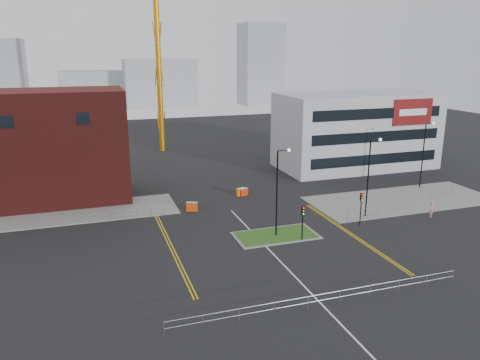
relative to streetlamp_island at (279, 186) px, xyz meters
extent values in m
plane|color=black|center=(-2.22, -8.00, -5.41)|extent=(200.00, 200.00, 0.00)
cube|color=slate|center=(-22.22, 14.00, -5.35)|extent=(28.00, 8.00, 0.12)
cube|color=slate|center=(19.78, 6.00, -5.35)|extent=(24.00, 10.00, 0.12)
cube|color=slate|center=(-0.22, 0.00, -5.37)|extent=(8.60, 4.60, 0.08)
cube|color=#28501A|center=(-0.22, 0.00, -5.35)|extent=(8.00, 4.00, 0.12)
cube|color=#4F1613|center=(-22.22, 20.00, 1.59)|extent=(18.00, 10.00, 14.00)
cube|color=black|center=(-26.22, 14.98, 5.59)|extent=(1.40, 0.10, 1.40)
cube|color=black|center=(-18.22, 14.98, 5.59)|extent=(1.40, 0.10, 1.40)
cube|color=#B3B5B8|center=(23.78, 24.00, 0.59)|extent=(25.00, 12.00, 12.00)
cube|color=black|center=(23.78, 17.98, -2.92)|extent=(22.00, 0.10, 1.60)
cube|color=black|center=(23.78, 17.98, 0.59)|extent=(22.00, 0.10, 1.60)
cube|color=black|center=(23.78, 17.98, 4.09)|extent=(22.00, 0.10, 1.60)
cube|color=#640B0B|center=(29.78, 17.92, 4.09)|extent=(7.00, 0.15, 4.00)
cube|color=white|center=(29.78, 17.82, 4.09)|extent=(5.00, 0.05, 1.00)
cylinder|color=orange|center=(-4.22, 47.00, 13.40)|extent=(1.00, 1.00, 37.63)
cylinder|color=black|center=(-0.22, 0.00, -0.91)|extent=(0.16, 0.16, 9.00)
cylinder|color=black|center=(0.38, 0.00, 3.59)|extent=(1.20, 0.10, 0.10)
sphere|color=silver|center=(0.98, 0.00, 3.59)|extent=(0.36, 0.36, 0.36)
cylinder|color=black|center=(11.78, 2.00, -0.91)|extent=(0.16, 0.16, 9.00)
cylinder|color=black|center=(12.38, 2.00, 3.59)|extent=(1.20, 0.10, 0.10)
sphere|color=silver|center=(12.98, 2.00, 3.59)|extent=(0.36, 0.36, 0.36)
cylinder|color=black|center=(25.78, 10.00, -0.91)|extent=(0.16, 0.16, 9.00)
cylinder|color=black|center=(26.38, 10.00, 3.59)|extent=(1.20, 0.10, 0.10)
sphere|color=silver|center=(26.98, 10.00, 3.59)|extent=(0.36, 0.36, 0.36)
cylinder|color=black|center=(1.78, -2.00, -3.91)|extent=(0.12, 0.12, 3.00)
cube|color=black|center=(1.78, -2.00, -2.21)|extent=(0.28, 0.22, 0.90)
sphere|color=red|center=(1.78, -2.13, -1.91)|extent=(0.18, 0.18, 0.18)
sphere|color=orange|center=(1.78, -2.13, -2.21)|extent=(0.18, 0.18, 0.18)
sphere|color=#0CCC33|center=(1.78, -2.13, -2.51)|extent=(0.18, 0.18, 0.18)
cylinder|color=black|center=(9.78, 0.00, -3.91)|extent=(0.12, 0.12, 3.00)
cube|color=black|center=(9.78, 0.00, -2.21)|extent=(0.28, 0.22, 0.90)
sphere|color=red|center=(9.78, -0.13, -1.91)|extent=(0.18, 0.18, 0.18)
sphere|color=orange|center=(9.78, -0.13, -2.21)|extent=(0.18, 0.18, 0.18)
sphere|color=#0CCC33|center=(9.78, -0.13, -2.51)|extent=(0.18, 0.18, 0.18)
cylinder|color=gray|center=(-2.22, -14.00, -4.36)|extent=(24.00, 0.04, 0.04)
cylinder|color=gray|center=(-2.22, -14.00, -4.86)|extent=(24.00, 0.04, 0.04)
cylinder|color=gray|center=(-14.22, -14.00, -4.86)|extent=(0.05, 0.05, 1.10)
cylinder|color=gray|center=(9.78, -14.00, -4.86)|extent=(0.05, 0.05, 1.10)
cylinder|color=gray|center=(-13.22, 10.00, -4.36)|extent=(6.00, 0.04, 0.04)
cylinder|color=gray|center=(-13.22, 10.00, -4.86)|extent=(6.00, 0.04, 0.04)
cylinder|color=gray|center=(-16.22, 10.00, -4.86)|extent=(0.05, 0.05, 1.10)
cylinder|color=gray|center=(-10.22, 10.00, -4.86)|extent=(0.05, 0.05, 1.10)
cylinder|color=gray|center=(18.28, 3.50, -4.36)|extent=(19.01, 5.04, 0.04)
cylinder|color=gray|center=(18.28, 3.50, -4.86)|extent=(19.01, 5.04, 0.04)
cylinder|color=gray|center=(8.78, 1.00, -4.86)|extent=(0.05, 0.05, 1.10)
cylinder|color=gray|center=(27.78, 6.00, -4.86)|extent=(0.05, 0.05, 1.10)
cube|color=silver|center=(-2.22, -6.00, -5.41)|extent=(0.15, 30.00, 0.01)
cube|color=gold|center=(-11.22, 2.00, -5.41)|extent=(0.12, 24.00, 0.01)
cube|color=gold|center=(-10.92, 2.00, -5.41)|extent=(0.12, 24.00, 0.01)
cube|color=gold|center=(7.28, -2.00, -5.41)|extent=(0.12, 20.00, 0.01)
cube|color=gold|center=(7.58, -2.00, -5.41)|extent=(0.12, 20.00, 0.01)
cube|color=gray|center=(7.78, 122.00, 2.59)|extent=(24.00, 12.00, 16.00)
cube|color=gray|center=(42.78, 117.00, 8.59)|extent=(14.00, 12.00, 28.00)
cube|color=gray|center=(-10.22, 132.00, 0.59)|extent=(30.00, 12.00, 12.00)
imported|color=#C98292|center=(19.03, -0.40, -4.50)|extent=(0.80, 0.70, 1.83)
cube|color=#E23E0C|center=(-6.72, 10.41, -4.87)|extent=(1.38, 0.89, 1.09)
cube|color=silver|center=(-6.72, 10.41, -4.37)|extent=(1.38, 0.89, 0.13)
cube|color=orange|center=(0.78, 14.48, -4.90)|extent=(1.30, 0.79, 1.03)
cube|color=silver|center=(0.78, 14.48, -4.44)|extent=(1.30, 0.79, 0.12)
cube|color=red|center=(1.17, 14.33, -4.92)|extent=(1.24, 0.79, 0.98)
cube|color=silver|center=(1.17, 14.33, -4.48)|extent=(1.24, 0.79, 0.12)
camera|label=1|loc=(-18.11, -41.69, 13.07)|focal=35.00mm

